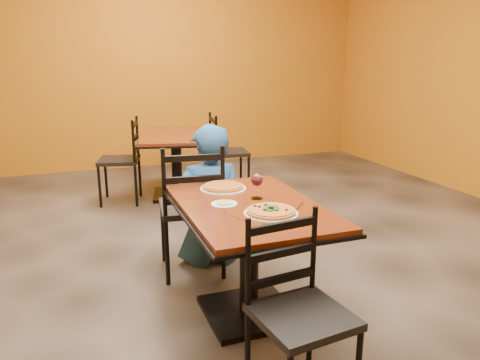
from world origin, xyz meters
name	(u,v)px	position (x,y,z in m)	size (l,w,h in m)	color
floor	(225,280)	(0.00, 0.00, 0.00)	(7.00, 8.00, 0.01)	black
wall_back	(137,66)	(0.00, 4.00, 1.50)	(7.00, 0.01, 3.00)	#AF6213
table_main	(249,234)	(0.00, -0.50, 0.56)	(0.83, 1.23, 0.75)	maroon
table_second	(176,150)	(0.16, 2.27, 0.56)	(1.10, 1.40, 0.75)	maroon
chair_main_near	(302,318)	(-0.06, -1.32, 0.45)	(0.41, 0.41, 0.91)	black
chair_main_far	(191,208)	(-0.18, 0.27, 0.51)	(0.46, 0.46, 1.01)	black
chair_second_left	(119,161)	(-0.50, 2.27, 0.48)	(0.44, 0.44, 0.96)	black
chair_second_right	(229,153)	(0.81, 2.27, 0.48)	(0.43, 0.43, 0.96)	black
diner	(209,194)	(0.01, 0.41, 0.56)	(0.57, 0.38, 1.12)	#194A8C
plate_main	(271,213)	(0.05, -0.72, 0.76)	(0.31, 0.31, 0.01)	white
pizza_main	(271,211)	(0.05, -0.72, 0.77)	(0.28, 0.28, 0.02)	maroon
plate_far	(223,189)	(-0.05, -0.14, 0.76)	(0.31, 0.31, 0.01)	white
pizza_far	(223,186)	(-0.05, -0.14, 0.77)	(0.28, 0.28, 0.02)	orange
side_plate	(224,204)	(-0.15, -0.47, 0.76)	(0.16, 0.16, 0.01)	white
dip	(224,203)	(-0.15, -0.47, 0.76)	(0.09, 0.09, 0.01)	tan
wine_glass	(257,185)	(0.08, -0.41, 0.84)	(0.08, 0.08, 0.18)	white
fork	(234,216)	(-0.17, -0.69, 0.75)	(0.01, 0.19, 0.00)	silver
knife	(298,208)	(0.24, -0.68, 0.75)	(0.01, 0.21, 0.00)	silver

